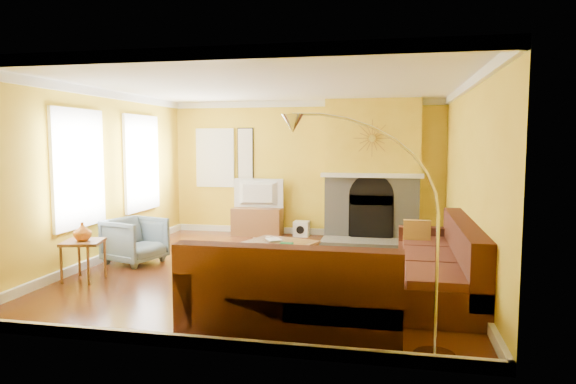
% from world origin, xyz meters
% --- Properties ---
extents(floor, '(5.50, 6.00, 0.02)m').
position_xyz_m(floor, '(0.00, 0.00, -0.01)').
color(floor, '#642F15').
rests_on(floor, ground).
extents(ceiling, '(5.50, 6.00, 0.02)m').
position_xyz_m(ceiling, '(0.00, 0.00, 2.71)').
color(ceiling, white).
rests_on(ceiling, ground).
extents(wall_back, '(5.50, 0.02, 2.70)m').
position_xyz_m(wall_back, '(0.00, 3.01, 1.35)').
color(wall_back, yellow).
rests_on(wall_back, ground).
extents(wall_front, '(5.50, 0.02, 2.70)m').
position_xyz_m(wall_front, '(0.00, -3.01, 1.35)').
color(wall_front, yellow).
rests_on(wall_front, ground).
extents(wall_left, '(0.02, 6.00, 2.70)m').
position_xyz_m(wall_left, '(-2.76, 0.00, 1.35)').
color(wall_left, yellow).
rests_on(wall_left, ground).
extents(wall_right, '(0.02, 6.00, 2.70)m').
position_xyz_m(wall_right, '(2.76, 0.00, 1.35)').
color(wall_right, yellow).
rests_on(wall_right, ground).
extents(baseboard, '(5.50, 6.00, 0.12)m').
position_xyz_m(baseboard, '(0.00, 0.00, 0.06)').
color(baseboard, white).
rests_on(baseboard, floor).
extents(crown_molding, '(5.50, 6.00, 0.12)m').
position_xyz_m(crown_molding, '(0.00, 0.00, 2.64)').
color(crown_molding, white).
rests_on(crown_molding, ceiling).
extents(window_left_near, '(0.06, 1.22, 1.72)m').
position_xyz_m(window_left_near, '(-2.72, 1.30, 1.50)').
color(window_left_near, white).
rests_on(window_left_near, wall_left).
extents(window_left_far, '(0.06, 1.22, 1.72)m').
position_xyz_m(window_left_far, '(-2.72, -0.60, 1.50)').
color(window_left_far, white).
rests_on(window_left_far, wall_left).
extents(window_back, '(0.82, 0.06, 1.22)m').
position_xyz_m(window_back, '(-1.90, 2.96, 1.55)').
color(window_back, white).
rests_on(window_back, wall_back).
extents(wall_art, '(0.34, 0.04, 1.14)m').
position_xyz_m(wall_art, '(-1.25, 2.97, 1.60)').
color(wall_art, white).
rests_on(wall_art, wall_back).
extents(fireplace, '(1.80, 0.40, 2.70)m').
position_xyz_m(fireplace, '(1.35, 2.80, 1.35)').
color(fireplace, gray).
rests_on(fireplace, floor).
extents(mantel, '(1.92, 0.22, 0.08)m').
position_xyz_m(mantel, '(1.35, 2.56, 1.25)').
color(mantel, white).
rests_on(mantel, fireplace).
extents(hearth, '(1.80, 0.70, 0.06)m').
position_xyz_m(hearth, '(1.35, 2.25, 0.03)').
color(hearth, gray).
rests_on(hearth, floor).
extents(sunburst, '(0.70, 0.04, 0.70)m').
position_xyz_m(sunburst, '(1.35, 2.57, 1.95)').
color(sunburst, olive).
rests_on(sunburst, fireplace).
extents(rug, '(2.40, 1.80, 0.02)m').
position_xyz_m(rug, '(0.40, -0.07, 0.01)').
color(rug, beige).
rests_on(rug, floor).
extents(sectional_sofa, '(3.08, 3.43, 0.90)m').
position_xyz_m(sectional_sofa, '(1.21, -0.98, 0.45)').
color(sectional_sofa, '#4B2218').
rests_on(sectional_sofa, floor).
extents(coffee_table, '(1.26, 1.26, 0.40)m').
position_xyz_m(coffee_table, '(0.06, 0.06, 0.20)').
color(coffee_table, white).
rests_on(coffee_table, floor).
extents(media_console, '(1.00, 0.45, 0.55)m').
position_xyz_m(media_console, '(-0.93, 2.70, 0.28)').
color(media_console, brown).
rests_on(media_console, floor).
extents(tv, '(1.02, 0.14, 0.59)m').
position_xyz_m(tv, '(-0.93, 2.70, 0.84)').
color(tv, black).
rests_on(tv, media_console).
extents(subwoofer, '(0.30, 0.30, 0.30)m').
position_xyz_m(subwoofer, '(-0.03, 2.75, 0.15)').
color(subwoofer, white).
rests_on(subwoofer, floor).
extents(armchair, '(0.97, 0.96, 0.71)m').
position_xyz_m(armchair, '(-2.16, -0.02, 0.35)').
color(armchair, slate).
rests_on(armchair, floor).
extents(side_table, '(0.62, 0.62, 0.55)m').
position_xyz_m(side_table, '(-2.35, -1.09, 0.28)').
color(side_table, brown).
rests_on(side_table, floor).
extents(vase, '(0.30, 0.30, 0.25)m').
position_xyz_m(vase, '(-2.35, -1.09, 0.67)').
color(vase, orange).
rests_on(vase, side_table).
extents(book, '(0.30, 0.33, 0.03)m').
position_xyz_m(book, '(-0.09, 0.16, 0.41)').
color(book, white).
rests_on(book, coffee_table).
extents(arc_lamp, '(1.35, 0.36, 2.12)m').
position_xyz_m(arc_lamp, '(1.56, -2.80, 1.06)').
color(arc_lamp, silver).
rests_on(arc_lamp, floor).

